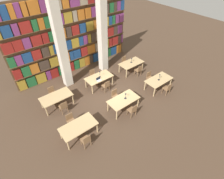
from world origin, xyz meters
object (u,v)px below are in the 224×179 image
object	(u,v)px
pillar_left	(61,45)
desk_lamp_3	(132,59)
chair_7	(52,93)
reading_table_5	(131,64)
reading_table_3	(56,97)
chair_8	(106,86)
chair_11	(125,61)
chair_9	(93,75)
reading_table_2	(159,80)
chair_2	(132,110)
chair_1	(71,120)
chair_3	(115,96)
chair_5	(150,77)
reading_table_4	(99,78)
pillar_center	(102,32)
laptop	(99,80)
reading_table_1	(123,100)
chair_6	(63,107)
desk_lamp_0	(126,95)
chair_4	(167,88)
reading_table_0	(78,127)
chair_10	(139,70)
desk_lamp_1	(160,76)
desk_lamp_2	(100,73)
chair_0	(86,140)

from	to	relation	value
pillar_left	desk_lamp_3	world-z (taller)	pillar_left
chair_7	reading_table_5	bearing A→B (deg)	172.67
reading_table_3	chair_8	bearing A→B (deg)	-13.54
chair_11	chair_9	bearing A→B (deg)	-0.42
chair_7	reading_table_5	size ratio (longest dim) A/B	0.48
reading_table_2	chair_8	xyz separation A→B (m)	(-3.00, 1.93, -0.19)
chair_2	reading_table_5	bearing A→B (deg)	48.05
chair_1	chair_3	size ratio (longest dim) A/B	1.00
chair_5	reading_table_4	bearing A→B (deg)	-32.65
chair_5	desk_lamp_3	xyz separation A→B (m)	(0.02, 1.95, 0.55)
chair_2	chair_9	distance (m)	4.27
pillar_center	laptop	distance (m)	3.36
reading_table_1	chair_6	size ratio (longest dim) A/B	2.08
desk_lamp_0	laptop	world-z (taller)	desk_lamp_0
reading_table_2	chair_11	world-z (taller)	chair_11
desk_lamp_0	reading_table_2	xyz separation A→B (m)	(3.00, -0.00, -0.36)
chair_4	chair_11	size ratio (longest dim) A/B	1.00
pillar_left	chair_9	world-z (taller)	pillar_left
chair_4	chair_6	world-z (taller)	same
chair_6	chair_11	size ratio (longest dim) A/B	1.00
reading_table_0	laptop	distance (m)	3.87
chair_3	reading_table_5	size ratio (longest dim) A/B	0.48
laptop	chair_10	world-z (taller)	laptop
reading_table_4	chair_11	size ratio (longest dim) A/B	2.08
chair_3	chair_10	distance (m)	3.35
chair_4	reading_table_4	world-z (taller)	chair_4
pillar_center	desk_lamp_1	world-z (taller)	pillar_center
desk_lamp_2	laptop	size ratio (longest dim) A/B	1.51
pillar_center	reading_table_0	world-z (taller)	pillar_center
pillar_left	chair_7	xyz separation A→B (m)	(-1.48, -0.81, -2.51)
pillar_center	reading_table_5	distance (m)	3.19
chair_2	reading_table_2	xyz separation A→B (m)	(3.13, 0.77, 0.19)
desk_lamp_1	reading_table_3	distance (m)	6.71
chair_10	reading_table_4	bearing A→B (deg)	165.25
pillar_center	desk_lamp_2	world-z (taller)	pillar_center
chair_0	desk_lamp_1	size ratio (longest dim) A/B	1.90
chair_6	reading_table_4	size ratio (longest dim) A/B	0.48
chair_6	desk_lamp_2	size ratio (longest dim) A/B	1.84
chair_3	chair_10	size ratio (longest dim) A/B	1.00
reading_table_2	chair_10	xyz separation A→B (m)	(0.02, 1.91, -0.19)
reading_table_1	reading_table_4	bearing A→B (deg)	87.23
reading_table_2	laptop	world-z (taller)	laptop
pillar_left	chair_10	distance (m)	5.80
reading_table_2	desk_lamp_1	xyz separation A→B (m)	(-0.05, -0.02, 0.39)
pillar_left	pillar_center	distance (m)	3.12
pillar_left	chair_11	xyz separation A→B (m)	(4.66, -0.81, -2.51)
reading_table_2	reading_table_4	world-z (taller)	same
reading_table_0	chair_9	world-z (taller)	chair_9
chair_2	reading_table_4	distance (m)	3.49
chair_2	desk_lamp_3	size ratio (longest dim) A/B	2.17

